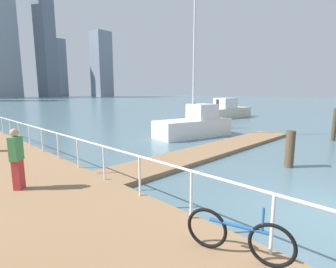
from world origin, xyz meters
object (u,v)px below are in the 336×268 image
at_px(moored_boat_1, 227,111).
at_px(bicycle_at_railing, 238,235).
at_px(moored_boat_2, 194,125).
at_px(pedestrian_0, 17,158).

distance_m(moored_boat_1, bicycle_at_railing, 27.25).
height_order(moored_boat_2, bicycle_at_railing, moored_boat_2).
xyz_separation_m(bicycle_at_railing, pedestrian_0, (-1.63, 5.82, 0.51)).
height_order(moored_boat_2, pedestrian_0, moored_boat_2).
relative_size(moored_boat_2, pedestrian_0, 5.50).
xyz_separation_m(moored_boat_1, bicycle_at_railing, (-23.07, -14.51, -0.07)).
xyz_separation_m(moored_boat_1, pedestrian_0, (-24.70, -8.68, 0.44)).
height_order(moored_boat_1, bicycle_at_railing, moored_boat_1).
bearing_deg(pedestrian_0, moored_boat_2, 15.70).
xyz_separation_m(moored_boat_1, moored_boat_2, (-12.84, -5.35, -0.02)).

